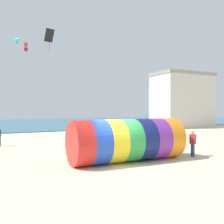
# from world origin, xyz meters

# --- Properties ---
(ground_plane) EXTENTS (120.00, 120.00, 0.00)m
(ground_plane) POSITION_xyz_m (0.00, 0.00, 0.00)
(ground_plane) COLOR beige
(sea) EXTENTS (120.00, 40.00, 0.10)m
(sea) POSITION_xyz_m (0.00, 41.23, 0.05)
(sea) COLOR #236084
(sea) RESTS_ON ground
(giant_inflatable_tube) EXTENTS (6.71, 2.49, 2.44)m
(giant_inflatable_tube) POSITION_xyz_m (0.91, 1.12, 1.22)
(giant_inflatable_tube) COLOR red
(giant_inflatable_tube) RESTS_ON ground
(kite_handler) EXTENTS (0.35, 0.42, 1.66)m
(kite_handler) POSITION_xyz_m (5.32, 0.54, 0.84)
(kite_handler) COLOR #383D56
(kite_handler) RESTS_ON ground
(kite_black_diamond) EXTENTS (1.12, 0.86, 2.38)m
(kite_black_diamond) POSITION_xyz_m (-0.26, 16.58, 11.13)
(kite_black_diamond) COLOR black
(kite_red_box) EXTENTS (0.29, 0.29, 0.83)m
(kite_red_box) POSITION_xyz_m (-3.11, 13.66, 8.93)
(kite_red_box) COLOR red
(kite_cyan_parafoil) EXTENTS (0.73, 1.00, 0.48)m
(kite_cyan_parafoil) POSITION_xyz_m (-4.16, 10.88, 8.78)
(kite_cyan_parafoil) COLOR #2DB2C6
(promenade_building) EXTENTS (9.53, 5.58, 8.81)m
(promenade_building) POSITION_xyz_m (22.04, 20.20, 4.41)
(promenade_building) COLOR beige
(promenade_building) RESTS_ON ground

